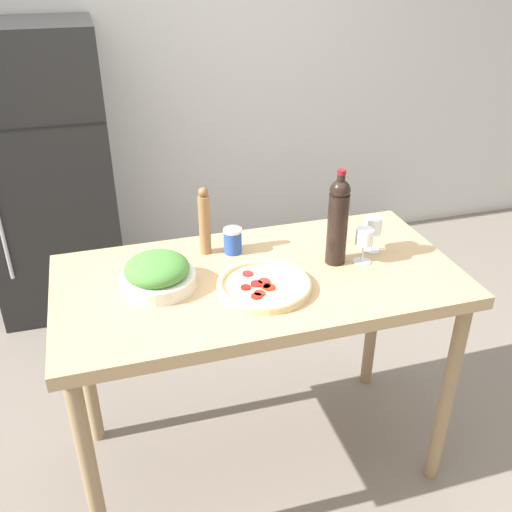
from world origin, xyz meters
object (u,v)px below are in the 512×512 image
object	(u,v)px
pepper_mill	(204,222)
salt_canister	(233,240)
wine_bottle	(338,220)
salad_bowl	(157,274)
refrigerator	(47,175)
wine_glass_far	(373,227)
homemade_pizza	(264,285)
wine_glass_near	(364,239)

from	to	relation	value
pepper_mill	salt_canister	distance (m)	0.13
wine_bottle	salad_bowl	size ratio (longest dim) A/B	1.38
refrigerator	salt_canister	xyz separation A→B (m)	(0.74, -1.40, 0.16)
wine_glass_far	pepper_mill	world-z (taller)	pepper_mill
wine_bottle	wine_glass_far	size ratio (longest dim) A/B	2.65
wine_bottle	pepper_mill	bearing A→B (deg)	155.04
refrigerator	homemade_pizza	world-z (taller)	refrigerator
refrigerator	salad_bowl	bearing A→B (deg)	-74.74
wine_glass_far	wine_glass_near	bearing A→B (deg)	-134.79
wine_bottle	salad_bowl	world-z (taller)	wine_bottle
pepper_mill	salad_bowl	distance (m)	0.30
refrigerator	pepper_mill	world-z (taller)	refrigerator
salad_bowl	homemade_pizza	world-z (taller)	salad_bowl
wine_glass_near	homemade_pizza	distance (m)	0.43
wine_glass_far	refrigerator	bearing A→B (deg)	129.61
wine_glass_far	salad_bowl	distance (m)	0.84
wine_glass_near	salt_canister	size ratio (longest dim) A/B	1.36
wine_bottle	wine_glass_far	world-z (taller)	wine_bottle
pepper_mill	wine_bottle	bearing A→B (deg)	-24.96
wine_bottle	salad_bowl	xyz separation A→B (m)	(-0.67, 0.01, -0.12)
pepper_mill	salt_canister	size ratio (longest dim) A/B	2.66
refrigerator	wine_glass_near	distance (m)	2.02
salad_bowl	refrigerator	bearing A→B (deg)	105.26
wine_glass_far	homemade_pizza	distance (m)	0.52
refrigerator	wine_bottle	distance (m)	1.94
pepper_mill	refrigerator	bearing A→B (deg)	115.13
wine_glass_near	salt_canister	xyz separation A→B (m)	(-0.45, 0.22, -0.05)
refrigerator	salad_bowl	distance (m)	1.63
refrigerator	wine_glass_far	size ratio (longest dim) A/B	11.81
refrigerator	salt_canister	distance (m)	1.59
pepper_mill	homemade_pizza	size ratio (longest dim) A/B	0.82
homemade_pizza	wine_glass_near	bearing A→B (deg)	10.49
salt_canister	wine_glass_near	bearing A→B (deg)	-25.50
wine_bottle	homemade_pizza	world-z (taller)	wine_bottle
wine_glass_far	homemade_pizza	bearing A→B (deg)	-162.65
refrigerator	wine_glass_near	world-z (taller)	refrigerator
pepper_mill	salad_bowl	size ratio (longest dim) A/B	1.02
pepper_mill	homemade_pizza	bearing A→B (deg)	-66.52
wine_bottle	pepper_mill	xyz separation A→B (m)	(-0.45, 0.21, -0.04)
wine_glass_near	pepper_mill	xyz separation A→B (m)	(-0.55, 0.24, 0.03)
wine_bottle	salad_bowl	bearing A→B (deg)	178.98
refrigerator	salad_bowl	xyz separation A→B (m)	(0.43, -1.57, 0.16)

